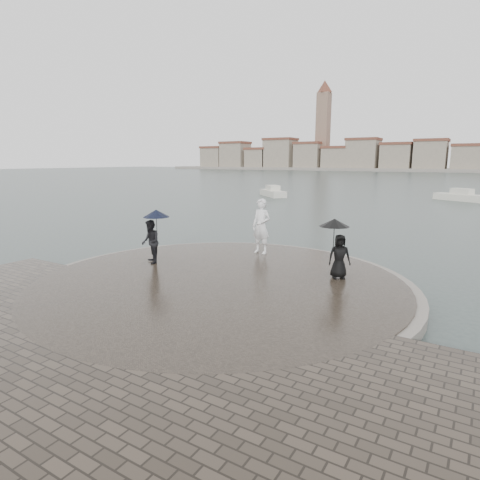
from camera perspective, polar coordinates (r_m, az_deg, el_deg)
The scene contains 8 objects.
ground at distance 10.78m, azimuth -13.77°, elevation -11.88°, with size 400.00×400.00×0.00m, color #2B3835.
kerb_ring at distance 13.25m, azimuth -2.96°, elevation -6.42°, with size 12.50×12.50×0.32m, color gray.
quay_tip at distance 13.24m, azimuth -2.96°, elevation -6.34°, with size 11.90×11.90×0.36m, color #2D261E.
statue at distance 16.63m, azimuth 3.04°, elevation 1.97°, with size 0.83×0.55×2.28m, color white.
visitor_left at distance 15.32m, azimuth -12.42°, elevation 0.76°, with size 1.25×1.09×2.04m.
visitor_right at distance 13.48m, azimuth 13.71°, elevation -0.61°, with size 1.18×1.02×1.95m.
far_skyline at distance 168.14m, azimuth 27.45°, elevation 10.50°, with size 260.00×20.00×37.00m.
boats at distance 47.54m, azimuth 28.27°, elevation 5.33°, with size 42.55×13.02×1.50m.
Camera 1 is at (7.17, -6.88, 4.18)m, focal length 30.00 mm.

